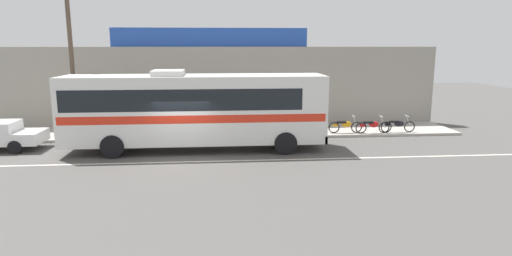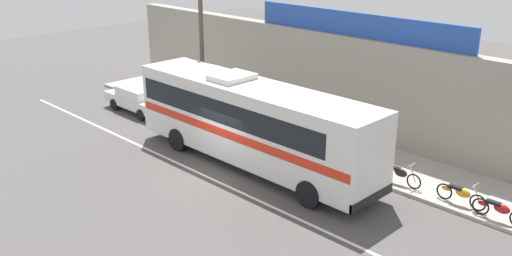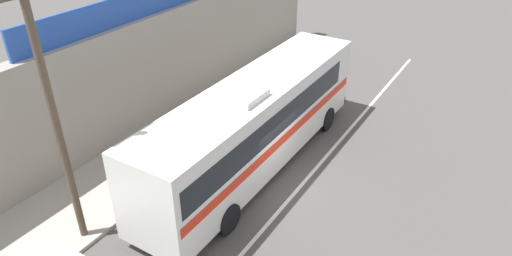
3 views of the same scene
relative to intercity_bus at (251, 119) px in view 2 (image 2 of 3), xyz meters
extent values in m
plane|color=#4F4C49|center=(-0.47, -1.30, -2.07)|extent=(70.00, 70.00, 0.00)
cube|color=#A8A399|center=(-0.47, 3.90, -2.00)|extent=(30.00, 3.60, 0.14)
cube|color=gray|center=(-0.47, 6.05, 0.33)|extent=(30.00, 0.70, 4.80)
cube|color=#234CAD|center=(0.73, 6.05, 3.28)|extent=(11.58, 0.12, 1.10)
cube|color=silver|center=(-0.47, -2.10, -2.06)|extent=(30.00, 0.14, 0.01)
cube|color=silver|center=(0.09, 0.00, -0.07)|extent=(12.03, 2.47, 3.10)
cube|color=black|center=(-0.40, 0.00, 0.48)|extent=(10.59, 2.49, 0.96)
cube|color=red|center=(0.09, 0.00, -0.37)|extent=(11.79, 2.49, 0.36)
cube|color=black|center=(6.07, 0.00, 0.38)|extent=(0.04, 2.22, 1.40)
cube|color=black|center=(6.06, 0.00, -1.44)|extent=(0.12, 2.47, 0.36)
cube|color=silver|center=(-1.12, 0.00, 1.60)|extent=(1.40, 1.73, 0.24)
cylinder|color=black|center=(4.18, 1.15, -1.55)|extent=(1.04, 0.32, 1.04)
cylinder|color=black|center=(4.18, -1.15, -1.55)|extent=(1.04, 0.32, 1.04)
cylinder|color=black|center=(-3.52, 1.15, -1.55)|extent=(1.04, 0.32, 1.04)
cylinder|color=black|center=(-3.52, -1.15, -1.55)|extent=(1.04, 0.32, 1.04)
cube|color=silver|center=(-9.48, 0.82, -1.46)|extent=(4.50, 1.75, 0.56)
cube|color=silver|center=(-9.58, 0.82, -0.94)|extent=(2.34, 1.58, 0.48)
cube|color=black|center=(-8.71, 0.82, -0.97)|extent=(0.21, 1.47, 0.34)
cylinder|color=black|center=(-8.17, 1.65, -1.76)|extent=(0.62, 0.20, 0.62)
cylinder|color=black|center=(-8.17, -0.01, -1.76)|extent=(0.62, 0.20, 0.62)
cylinder|color=black|center=(-10.78, 1.65, -1.76)|extent=(0.62, 0.20, 0.62)
cylinder|color=black|center=(-10.78, -0.01, -1.76)|extent=(0.62, 0.20, 0.62)
cylinder|color=brown|center=(-6.18, 2.58, 2.13)|extent=(0.22, 0.22, 8.12)
torus|color=black|center=(8.91, 2.44, -1.62)|extent=(0.62, 0.06, 0.62)
ellipsoid|color=red|center=(9.63, 2.44, -1.44)|extent=(0.56, 0.22, 0.34)
cube|color=black|center=(9.33, 2.44, -1.32)|extent=(0.52, 0.20, 0.10)
ellipsoid|color=red|center=(8.97, 2.44, -1.48)|extent=(0.36, 0.14, 0.16)
torus|color=black|center=(8.72, 2.63, -1.62)|extent=(0.62, 0.06, 0.62)
torus|color=black|center=(7.45, 2.63, -1.62)|extent=(0.62, 0.06, 0.62)
cylinder|color=silver|center=(8.64, 2.63, -1.32)|extent=(0.34, 0.04, 0.65)
cylinder|color=silver|center=(8.54, 2.63, -1.00)|extent=(0.03, 0.56, 0.03)
ellipsoid|color=orange|center=(8.15, 2.63, -1.44)|extent=(0.56, 0.22, 0.34)
cube|color=black|center=(7.86, 2.63, -1.32)|extent=(0.52, 0.20, 0.10)
ellipsoid|color=orange|center=(7.51, 2.63, -1.48)|extent=(0.36, 0.14, 0.16)
torus|color=black|center=(6.23, 2.59, -1.62)|extent=(0.62, 0.06, 0.62)
torus|color=black|center=(4.92, 2.59, -1.62)|extent=(0.62, 0.06, 0.62)
cylinder|color=silver|center=(6.15, 2.59, -1.32)|extent=(0.34, 0.04, 0.65)
cylinder|color=silver|center=(6.05, 2.59, -1.00)|extent=(0.03, 0.56, 0.03)
ellipsoid|color=black|center=(5.64, 2.59, -1.44)|extent=(0.56, 0.22, 0.34)
cube|color=black|center=(5.34, 2.59, -1.32)|extent=(0.52, 0.20, 0.10)
ellipsoid|color=black|center=(4.98, 2.59, -1.48)|extent=(0.36, 0.14, 0.16)
cylinder|color=brown|center=(0.84, 3.70, -1.55)|extent=(0.13, 0.13, 0.76)
cylinder|color=brown|center=(0.84, 3.52, -1.55)|extent=(0.13, 0.13, 0.76)
cylinder|color=#23519E|center=(0.84, 3.61, -0.88)|extent=(0.30, 0.30, 0.57)
sphere|color=#A37556|center=(0.84, 3.61, -0.46)|extent=(0.21, 0.21, 0.21)
cylinder|color=#23519E|center=(0.84, 3.81, -0.85)|extent=(0.08, 0.08, 0.53)
cylinder|color=#23519E|center=(0.84, 3.41, -0.85)|extent=(0.08, 0.08, 0.53)
camera|label=1|loc=(1.20, -20.01, 2.89)|focal=30.11mm
camera|label=2|loc=(15.71, -15.35, 7.58)|focal=39.39mm
camera|label=3|loc=(-12.46, -7.73, 8.29)|focal=31.85mm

